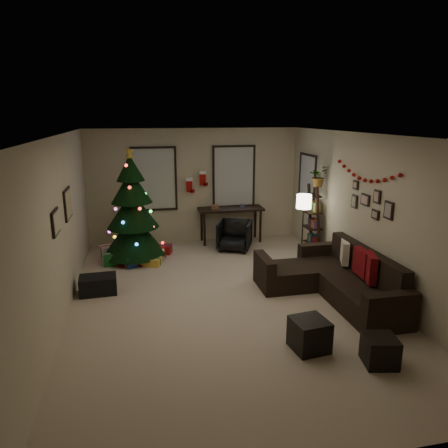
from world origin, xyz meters
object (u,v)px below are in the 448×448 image
(christmas_tree, at_px, (133,214))
(sofa, at_px, (335,280))
(desk, at_px, (231,212))
(bookshelf, at_px, (313,222))
(desk_chair, at_px, (235,235))

(christmas_tree, bearing_deg, sofa, -37.50)
(christmas_tree, relative_size, desk, 1.56)
(desk, bearing_deg, sofa, -73.14)
(sofa, xyz_separation_m, bookshelf, (0.44, 1.96, 0.49))
(bookshelf, bearing_deg, desk, 135.28)
(christmas_tree, relative_size, bookshelf, 1.53)
(sofa, bearing_deg, bookshelf, 77.34)
(desk, bearing_deg, bookshelf, -44.72)
(sofa, height_order, desk_chair, sofa)
(christmas_tree, distance_m, desk, 2.46)
(christmas_tree, distance_m, sofa, 4.26)
(desk, distance_m, bookshelf, 2.08)
(sofa, height_order, bookshelf, bookshelf)
(sofa, relative_size, desk_chair, 3.77)
(sofa, distance_m, desk, 3.60)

